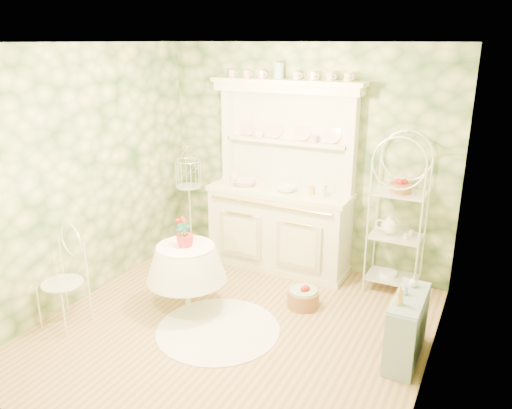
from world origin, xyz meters
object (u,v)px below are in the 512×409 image
at_px(birdcage_stand, 190,204).
at_px(round_table, 187,277).
at_px(side_shelf, 406,330).
at_px(kitchen_dresser, 280,179).
at_px(cafe_chair, 62,280).
at_px(floor_basket, 303,297).
at_px(bakers_rack, 397,219).

bearing_deg(birdcage_stand, round_table, -57.42).
bearing_deg(side_shelf, round_table, 178.20).
bearing_deg(round_table, kitchen_dresser, 72.62).
xyz_separation_m(cafe_chair, floor_basket, (1.99, 1.40, -0.37)).
bearing_deg(round_table, birdcage_stand, 122.58).
xyz_separation_m(bakers_rack, side_shelf, (0.39, -1.26, -0.57)).
bearing_deg(floor_basket, round_table, -151.78).
bearing_deg(side_shelf, kitchen_dresser, 140.10).
bearing_deg(round_table, side_shelf, 3.77).
distance_m(kitchen_dresser, floor_basket, 1.46).
height_order(birdcage_stand, floor_basket, birdcage_stand).
distance_m(kitchen_dresser, cafe_chair, 2.65).
relative_size(cafe_chair, floor_basket, 2.74).
relative_size(birdcage_stand, floor_basket, 3.79).
bearing_deg(side_shelf, floor_basket, 153.76).
bearing_deg(cafe_chair, side_shelf, 29.16).
distance_m(cafe_chair, birdcage_stand, 2.11).
xyz_separation_m(round_table, birdcage_stand, (-0.82, 1.28, 0.30)).
distance_m(side_shelf, birdcage_stand, 3.28).
bearing_deg(floor_basket, kitchen_dresser, 129.28).
distance_m(side_shelf, cafe_chair, 3.29).
xyz_separation_m(bakers_rack, floor_basket, (-0.75, -0.83, -0.74)).
relative_size(side_shelf, floor_basket, 1.87).
bearing_deg(round_table, cafe_chair, -138.12).
height_order(bakers_rack, side_shelf, bakers_rack).
bearing_deg(side_shelf, birdcage_stand, 154.02).
relative_size(bakers_rack, birdcage_stand, 1.29).
bearing_deg(side_shelf, cafe_chair, -168.55).
distance_m(cafe_chair, floor_basket, 2.46).
relative_size(side_shelf, round_table, 0.90).
distance_m(round_table, cafe_chair, 1.23).
xyz_separation_m(bakers_rack, round_table, (-1.84, -1.41, -0.49)).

